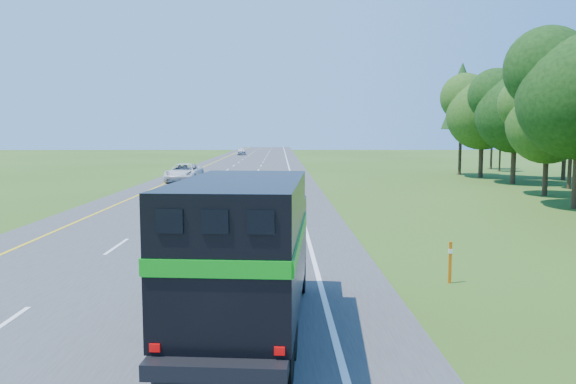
% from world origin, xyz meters
% --- Properties ---
extents(road, '(15.00, 260.00, 0.04)m').
position_xyz_m(road, '(0.00, 50.00, 0.02)').
color(road, '#38383A').
rests_on(road, ground).
extents(lane_markings, '(11.15, 260.00, 0.01)m').
position_xyz_m(lane_markings, '(0.00, 50.00, 0.04)').
color(lane_markings, yellow).
rests_on(lane_markings, road).
extents(horse_truck, '(2.93, 7.69, 3.34)m').
position_xyz_m(horse_truck, '(3.64, 10.77, 1.82)').
color(horse_truck, black).
rests_on(horse_truck, road).
extents(white_suv, '(2.92, 5.90, 1.61)m').
position_xyz_m(white_suv, '(-4.19, 48.93, 0.84)').
color(white_suv, silver).
rests_on(white_suv, road).
extents(far_car, '(2.07, 4.56, 1.52)m').
position_xyz_m(far_car, '(-3.43, 112.80, 0.80)').
color(far_car, silver).
rests_on(far_car, road).
extents(delineator, '(0.10, 0.05, 1.21)m').
position_xyz_m(delineator, '(9.25, 14.73, 0.65)').
color(delineator, '#E0590B').
rests_on(delineator, ground).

